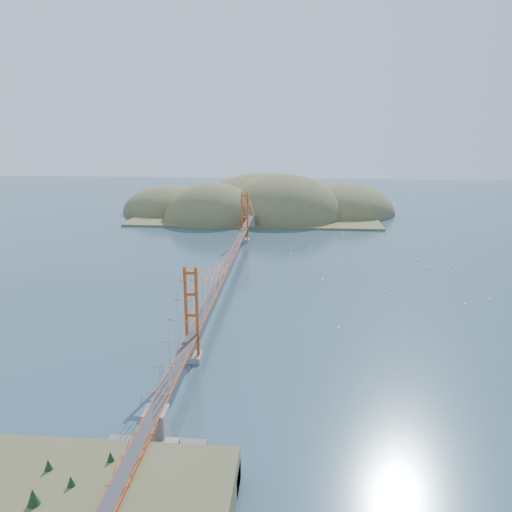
# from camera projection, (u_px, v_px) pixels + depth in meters

# --- Properties ---
(ground) EXTENTS (320.00, 320.00, 0.00)m
(ground) POSITION_uv_depth(u_px,v_px,m) (228.00, 281.00, 88.95)
(ground) COLOR #2D4A5A
(ground) RESTS_ON ground
(bridge) EXTENTS (2.20, 94.40, 12.00)m
(bridge) POSITION_uv_depth(u_px,v_px,m) (227.00, 243.00, 87.26)
(bridge) COLOR gray
(bridge) RESTS_ON ground
(approach_viaduct) EXTENTS (1.40, 12.00, 3.38)m
(approach_viaduct) POSITION_uv_depth(u_px,v_px,m) (135.00, 462.00, 38.41)
(approach_viaduct) COLOR #BC4214
(approach_viaduct) RESTS_ON ground
(promontory) EXTENTS (9.00, 6.00, 0.24)m
(promontory) POSITION_uv_depth(u_px,v_px,m) (149.00, 460.00, 42.33)
(promontory) COLOR #59544C
(promontory) RESTS_ON ground
(fort) EXTENTS (3.70, 2.30, 1.75)m
(fort) POSITION_uv_depth(u_px,v_px,m) (156.00, 449.00, 42.83)
(fort) COLOR maroon
(fort) RESTS_ON ground
(far_headlands) EXTENTS (84.00, 58.00, 25.00)m
(far_headlands) POSITION_uv_depth(u_px,v_px,m) (265.00, 212.00, 154.59)
(far_headlands) COLOR brown
(far_headlands) RESTS_ON ground
(sailboat_2) EXTENTS (0.48, 0.39, 0.57)m
(sailboat_2) POSITION_uv_depth(u_px,v_px,m) (376.00, 295.00, 81.85)
(sailboat_2) COLOR white
(sailboat_2) RESTS_ON ground
(sailboat_12) EXTENTS (0.54, 0.50, 0.60)m
(sailboat_12) POSITION_uv_depth(u_px,v_px,m) (311.00, 248.00, 111.37)
(sailboat_12) COLOR white
(sailboat_12) RESTS_ON ground
(sailboat_10) EXTENTS (0.50, 0.54, 0.61)m
(sailboat_10) POSITION_uv_depth(u_px,v_px,m) (339.00, 327.00, 69.06)
(sailboat_10) COLOR white
(sailboat_10) RESTS_ON ground
(sailboat_16) EXTENTS (0.63, 0.63, 0.69)m
(sailboat_16) POSITION_uv_depth(u_px,v_px,m) (291.00, 254.00, 106.70)
(sailboat_16) COLOR white
(sailboat_16) RESTS_ON ground
(sailboat_8) EXTENTS (0.58, 0.55, 0.65)m
(sailboat_8) POSITION_uv_depth(u_px,v_px,m) (427.00, 267.00, 97.10)
(sailboat_8) COLOR white
(sailboat_8) RESTS_ON ground
(sailboat_4) EXTENTS (0.55, 0.57, 0.64)m
(sailboat_4) POSITION_uv_depth(u_px,v_px,m) (452.00, 265.00, 98.54)
(sailboat_4) COLOR white
(sailboat_4) RESTS_ON ground
(sailboat_7) EXTENTS (0.52, 0.44, 0.60)m
(sailboat_7) POSITION_uv_depth(u_px,v_px,m) (415.00, 259.00, 102.84)
(sailboat_7) COLOR white
(sailboat_7) RESTS_ON ground
(sailboat_9) EXTENTS (0.68, 0.68, 0.72)m
(sailboat_9) POSITION_uv_depth(u_px,v_px,m) (418.00, 259.00, 102.49)
(sailboat_9) COLOR white
(sailboat_9) RESTS_ON ground
(sailboat_3) EXTENTS (0.49, 0.46, 0.55)m
(sailboat_3) POSITION_uv_depth(u_px,v_px,m) (277.00, 253.00, 107.35)
(sailboat_3) COLOR white
(sailboat_3) RESTS_ON ground
(sailboat_1) EXTENTS (0.60, 0.60, 0.63)m
(sailboat_1) POSITION_uv_depth(u_px,v_px,m) (392.00, 294.00, 82.14)
(sailboat_1) COLOR white
(sailboat_1) RESTS_ON ground
(sailboat_13) EXTENTS (0.58, 0.58, 0.63)m
(sailboat_13) POSITION_uv_depth(u_px,v_px,m) (465.00, 304.00, 77.89)
(sailboat_13) COLOR white
(sailboat_13) RESTS_ON ground
(sailboat_0) EXTENTS (0.61, 0.66, 0.74)m
(sailboat_0) POSITION_uv_depth(u_px,v_px,m) (322.00, 279.00, 89.63)
(sailboat_0) COLOR white
(sailboat_0) RESTS_ON ground
(sailboat_15) EXTENTS (0.49, 0.59, 0.68)m
(sailboat_15) POSITION_uv_depth(u_px,v_px,m) (344.00, 233.00, 126.17)
(sailboat_15) COLOR white
(sailboat_15) RESTS_ON ground
(sailboat_5) EXTENTS (0.56, 0.60, 0.67)m
(sailboat_5) POSITION_uv_depth(u_px,v_px,m) (490.00, 299.00, 79.89)
(sailboat_5) COLOR white
(sailboat_5) RESTS_ON ground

